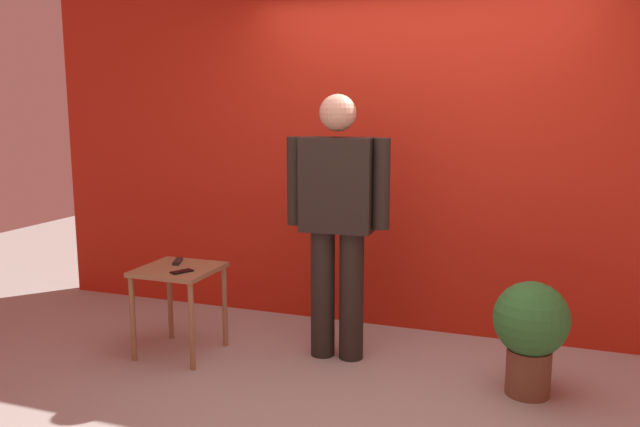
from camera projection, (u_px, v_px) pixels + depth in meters
ground_plane at (367, 405)px, 3.67m from camera, size 12.00×12.00×0.00m
back_wall_red at (420, 157)px, 4.76m from camera, size 6.31×0.12×2.64m
standing_person at (337, 214)px, 4.23m from camera, size 0.70×0.27×1.77m
side_table at (179, 282)px, 4.37m from camera, size 0.51×0.51×0.61m
cell_phone at (182, 272)px, 4.22m from camera, size 0.13×0.16×0.01m
tv_remote at (178, 261)px, 4.47m from camera, size 0.10×0.17×0.02m
potted_plant at (531, 329)px, 3.75m from camera, size 0.44×0.44×0.69m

